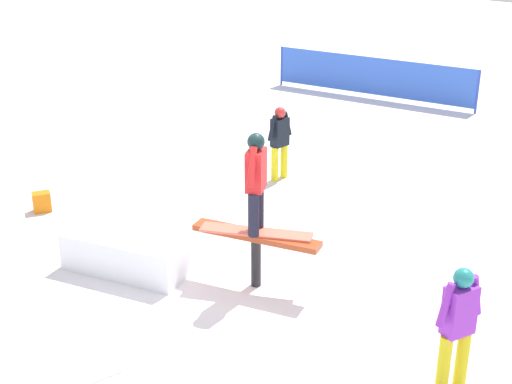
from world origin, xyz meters
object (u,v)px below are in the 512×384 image
Objects in this scene: bystander_purple at (458,323)px; bystander_black at (280,139)px; rail_feature at (256,243)px; main_rider_on_rail at (256,185)px; backpack_on_snow at (42,202)px.

bystander_purple is 1.06× the size of bystander_black.
bystander_purple reaches higher than bystander_black.
main_rider_on_rail is (0.00, 0.00, 0.85)m from rail_feature.
main_rider_on_rail is at bearing -74.89° from bystander_purple.
bystander_purple is at bearing -33.23° from main_rider_on_rail.
backpack_on_snow is (-4.43, -0.52, -1.34)m from main_rider_on_rail.
rail_feature is at bearing 0.00° from main_rider_on_rail.
backpack_on_snow is at bearing -24.97° from bystander_black.
bystander_black is (-2.34, 3.34, 0.13)m from rail_feature.
main_rider_on_rail is 1.05× the size of bystander_black.
backpack_on_snow is at bearing 169.63° from rail_feature.
bystander_purple is at bearing 59.78° from bystander_black.
bystander_black is (-2.34, 3.34, -0.71)m from main_rider_on_rail.
backpack_on_snow is (-4.43, -0.52, -0.49)m from rail_feature.
backpack_on_snow is (-2.10, -3.86, -0.62)m from bystander_black.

